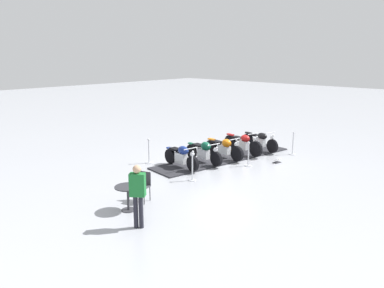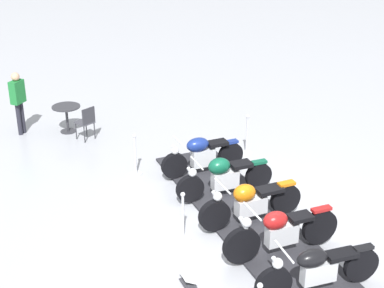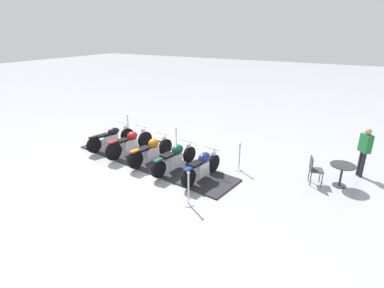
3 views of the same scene
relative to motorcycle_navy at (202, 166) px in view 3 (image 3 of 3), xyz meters
name	(u,v)px [view 3 (image 3 of 3)]	position (x,y,z in m)	size (l,w,h in m)	color
ground_plane	(152,162)	(0.30, 2.31, -0.51)	(80.00, 80.00, 0.00)	#A8AAB2
display_platform	(152,162)	(0.30, 2.31, -0.49)	(6.86, 1.54, 0.05)	#28282D
motorcycle_navy	(202,166)	(0.00, 0.00, 0.00)	(2.03, 0.65, 0.89)	black
motorcycle_forest	(176,157)	(0.17, 1.15, 0.00)	(2.20, 0.68, 0.89)	black
motorcycle_copper	(152,150)	(0.33, 2.30, -0.02)	(2.23, 0.65, 0.94)	black
motorcycle_maroon	(131,142)	(0.50, 3.46, 0.01)	(2.29, 0.66, 1.02)	black
motorcycle_black	(112,137)	(0.66, 4.60, -0.01)	(2.21, 0.75, 0.92)	black
stanchion_right_rear	(128,129)	(2.14, 4.99, -0.17)	(0.32, 0.32, 1.04)	silver
stanchion_right_mid	(176,143)	(1.72, 2.10, -0.19)	(0.32, 0.32, 1.01)	silver
stanchion_left_front	(189,194)	(-1.55, -0.37, -0.17)	(0.32, 0.32, 1.05)	silver
stanchion_right_front	(239,160)	(1.31, -0.78, -0.15)	(0.29, 0.29, 1.02)	silver
info_placard	(161,140)	(2.34, 3.32, -0.46)	(0.25, 0.36, 0.19)	#333338
cafe_table	(342,170)	(1.78, -4.01, 0.04)	(0.76, 0.76, 0.74)	#2D2D33
cafe_chair_near_table	(314,168)	(1.53, -3.23, 0.02)	(0.50, 0.50, 0.92)	#2D2D33
bystander_person	(365,148)	(2.88, -4.53, 0.51)	(0.45, 0.42, 1.71)	#23232D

